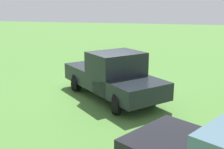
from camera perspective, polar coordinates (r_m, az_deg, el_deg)
ground_plane at (r=11.41m, az=-1.30°, el=-3.46°), size 80.00×80.00×0.00m
pickup_truck at (r=10.34m, az=0.36°, el=-0.08°), size 4.47×4.63×1.78m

